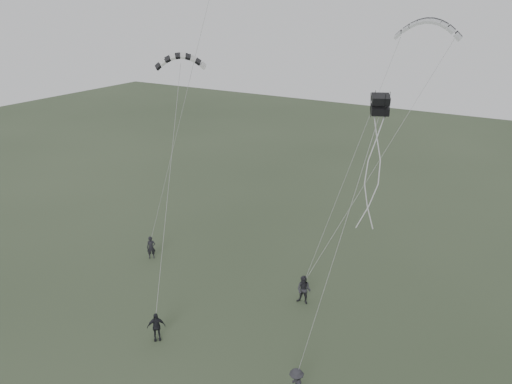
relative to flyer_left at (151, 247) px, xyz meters
The scene contains 7 objects.
ground 10.47m from the flyer_left, 37.36° to the right, with size 140.00×140.00×0.00m, color #324029.
flyer_left is the anchor object (origin of this frame).
flyer_right 12.25m from the flyer_left, ahead, with size 0.92×0.72×1.90m, color #27272C.
flyer_center 9.78m from the flyer_left, 46.68° to the right, with size 1.01×0.42×1.72m, color black.
kite_pale_large 24.36m from the flyer_left, 30.58° to the left, with size 4.07×0.92×1.66m, color #AEB1B3, non-canonical shape.
kite_striped 14.33m from the flyer_left, ahead, with size 3.03×0.76×1.19m, color black, non-canonical shape.
kite_box 22.03m from the flyer_left, 12.99° to the right, with size 0.71×0.71×0.75m, color black, non-canonical shape.
Camera 1 is at (15.05, -17.96, 17.89)m, focal length 35.00 mm.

